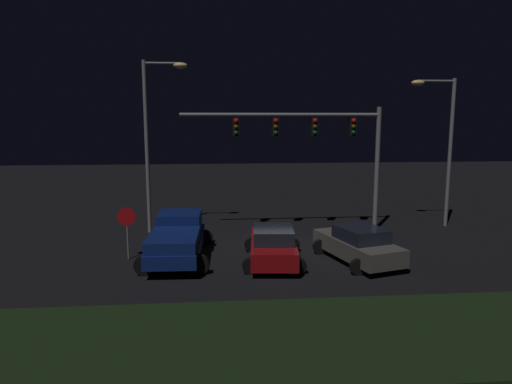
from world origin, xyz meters
The scene contains 9 objects.
ground_plane centered at (0.00, 0.00, 0.00)m, with size 80.00×80.00×0.00m, color black.
grass_median centered at (0.00, -9.14, 0.05)m, with size 27.87×5.14×0.10m, color black.
pickup_truck centered at (-4.47, -1.48, 1.00)m, with size 2.99×5.46×1.80m.
car_sedan centered at (3.04, -2.56, 0.74)m, with size 3.24×4.73×1.51m.
car_sedan_far centered at (-0.49, -2.38, 0.74)m, with size 2.75×4.55×1.51m.
traffic_signal_gantry centered at (2.26, 2.74, 5.03)m, with size 10.32×0.56×6.50m.
street_lamp_left centered at (-5.91, 3.35, 5.44)m, with size 2.25×0.44×8.79m.
street_lamp_right centered at (9.41, 3.40, 5.05)m, with size 2.47×0.44×8.02m.
stop_sign centered at (-6.56, -1.41, 1.56)m, with size 0.76×0.08×2.23m.
Camera 1 is at (-2.82, -20.73, 5.92)m, focal length 32.43 mm.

